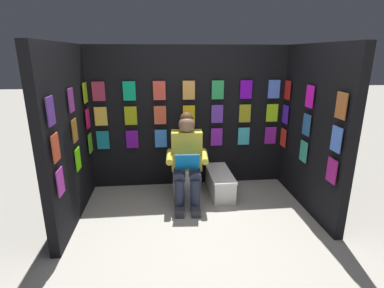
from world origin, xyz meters
name	(u,v)px	position (x,y,z in m)	size (l,w,h in m)	color
ground_plane	(204,249)	(0.00, 0.00, 0.00)	(30.00, 30.00, 0.00)	#9E998E
display_wall_back	(188,118)	(0.00, -1.67, 1.01)	(2.91, 0.14, 2.03)	black
display_wall_left	(312,130)	(-1.45, -0.81, 1.01)	(0.14, 1.63, 2.03)	black
display_wall_right	(68,136)	(1.45, -0.81, 1.01)	(0.14, 1.63, 2.03)	black
toilet	(187,172)	(0.06, -1.27, 0.33)	(0.42, 0.57, 0.77)	white
person_reading	(187,159)	(0.08, -1.05, 0.60)	(0.54, 0.70, 1.19)	gold
comic_longbox_near	(220,183)	(-0.40, -1.24, 0.16)	(0.32, 0.78, 0.32)	white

